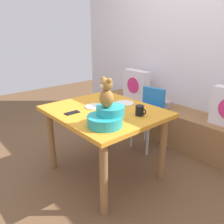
{
  "coord_description": "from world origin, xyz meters",
  "views": [
    {
      "loc": [
        1.72,
        -1.38,
        1.52
      ],
      "look_at": [
        0.0,
        0.1,
        0.69
      ],
      "focal_mm": 37.33,
      "sensor_mm": 36.0,
      "label": 1
    }
  ],
  "objects_px": {
    "book_stack": "(164,103)",
    "infant_seat_teal": "(107,117)",
    "pillow_floral_left": "(136,85)",
    "ketchup_bottle": "(107,94)",
    "highchair": "(148,110)",
    "teddy_bear": "(106,93)",
    "cell_phone": "(72,113)",
    "dining_table": "(105,120)",
    "coffee_mug": "(140,111)",
    "dinner_plate_far": "(125,103)",
    "dinner_plate_near": "(95,107)"
  },
  "relations": [
    {
      "from": "dining_table",
      "to": "coffee_mug",
      "type": "relative_size",
      "value": 9.23
    },
    {
      "from": "infant_seat_teal",
      "to": "highchair",
      "type": "bearing_deg",
      "value": 111.95
    },
    {
      "from": "teddy_bear",
      "to": "ketchup_bottle",
      "type": "relative_size",
      "value": 1.35
    },
    {
      "from": "pillow_floral_left",
      "to": "ketchup_bottle",
      "type": "distance_m",
      "value": 1.14
    },
    {
      "from": "infant_seat_teal",
      "to": "dinner_plate_near",
      "type": "distance_m",
      "value": 0.49
    },
    {
      "from": "dining_table",
      "to": "infant_seat_teal",
      "type": "bearing_deg",
      "value": -36.04
    },
    {
      "from": "book_stack",
      "to": "cell_phone",
      "type": "xyz_separation_m",
      "value": [
        0.05,
        -1.53,
        0.24
      ]
    },
    {
      "from": "highchair",
      "to": "book_stack",
      "type": "bearing_deg",
      "value": 100.79
    },
    {
      "from": "coffee_mug",
      "to": "dinner_plate_far",
      "type": "distance_m",
      "value": 0.38
    },
    {
      "from": "book_stack",
      "to": "teddy_bear",
      "type": "bearing_deg",
      "value": -71.26
    },
    {
      "from": "infant_seat_teal",
      "to": "dinner_plate_far",
      "type": "height_order",
      "value": "infant_seat_teal"
    },
    {
      "from": "ketchup_bottle",
      "to": "coffee_mug",
      "type": "xyz_separation_m",
      "value": [
        0.54,
        -0.05,
        -0.04
      ]
    },
    {
      "from": "book_stack",
      "to": "highchair",
      "type": "bearing_deg",
      "value": -79.21
    },
    {
      "from": "cell_phone",
      "to": "highchair",
      "type": "bearing_deg",
      "value": -91.47
    },
    {
      "from": "dinner_plate_far",
      "to": "ketchup_bottle",
      "type": "bearing_deg",
      "value": -154.97
    },
    {
      "from": "dining_table",
      "to": "teddy_bear",
      "type": "bearing_deg",
      "value": -36.11
    },
    {
      "from": "dining_table",
      "to": "dinner_plate_far",
      "type": "height_order",
      "value": "dinner_plate_far"
    },
    {
      "from": "dining_table",
      "to": "highchair",
      "type": "height_order",
      "value": "highchair"
    },
    {
      "from": "teddy_bear",
      "to": "dinner_plate_near",
      "type": "xyz_separation_m",
      "value": [
        -0.44,
        0.2,
        -0.27
      ]
    },
    {
      "from": "highchair",
      "to": "dining_table",
      "type": "bearing_deg",
      "value": -83.3
    },
    {
      "from": "highchair",
      "to": "cell_phone",
      "type": "xyz_separation_m",
      "value": [
        -0.03,
        -1.09,
        0.22
      ]
    },
    {
      "from": "dining_table",
      "to": "teddy_bear",
      "type": "xyz_separation_m",
      "value": [
        0.32,
        -0.23,
        0.39
      ]
    },
    {
      "from": "infant_seat_teal",
      "to": "dinner_plate_far",
      "type": "bearing_deg",
      "value": 122.28
    },
    {
      "from": "pillow_floral_left",
      "to": "book_stack",
      "type": "xyz_separation_m",
      "value": [
        0.54,
        0.02,
        -0.18
      ]
    },
    {
      "from": "dinner_plate_far",
      "to": "dinner_plate_near",
      "type": "bearing_deg",
      "value": -109.66
    },
    {
      "from": "book_stack",
      "to": "infant_seat_teal",
      "type": "distance_m",
      "value": 1.57
    },
    {
      "from": "dinner_plate_near",
      "to": "dinner_plate_far",
      "type": "bearing_deg",
      "value": 70.34
    },
    {
      "from": "dinner_plate_near",
      "to": "dinner_plate_far",
      "type": "xyz_separation_m",
      "value": [
        0.11,
        0.32,
        0.0
      ]
    },
    {
      "from": "book_stack",
      "to": "cell_phone",
      "type": "bearing_deg",
      "value": -88.03
    },
    {
      "from": "highchair",
      "to": "infant_seat_teal",
      "type": "distance_m",
      "value": 1.14
    },
    {
      "from": "dining_table",
      "to": "dinner_plate_far",
      "type": "xyz_separation_m",
      "value": [
        -0.01,
        0.29,
        0.12
      ]
    },
    {
      "from": "pillow_floral_left",
      "to": "teddy_bear",
      "type": "relative_size",
      "value": 1.76
    },
    {
      "from": "pillow_floral_left",
      "to": "cell_phone",
      "type": "distance_m",
      "value": 1.62
    },
    {
      "from": "infant_seat_teal",
      "to": "dinner_plate_near",
      "type": "height_order",
      "value": "infant_seat_teal"
    },
    {
      "from": "dining_table",
      "to": "coffee_mug",
      "type": "height_order",
      "value": "coffee_mug"
    },
    {
      "from": "coffee_mug",
      "to": "cell_phone",
      "type": "height_order",
      "value": "coffee_mug"
    },
    {
      "from": "pillow_floral_left",
      "to": "book_stack",
      "type": "distance_m",
      "value": 0.57
    },
    {
      "from": "highchair",
      "to": "infant_seat_teal",
      "type": "height_order",
      "value": "infant_seat_teal"
    },
    {
      "from": "dinner_plate_near",
      "to": "dining_table",
      "type": "bearing_deg",
      "value": 12.86
    },
    {
      "from": "pillow_floral_left",
      "to": "teddy_bear",
      "type": "bearing_deg",
      "value": -54.37
    },
    {
      "from": "pillow_floral_left",
      "to": "highchair",
      "type": "bearing_deg",
      "value": -33.9
    },
    {
      "from": "dinner_plate_near",
      "to": "cell_phone",
      "type": "distance_m",
      "value": 0.27
    },
    {
      "from": "book_stack",
      "to": "dining_table",
      "type": "bearing_deg",
      "value": -81.83
    },
    {
      "from": "highchair",
      "to": "dinner_plate_far",
      "type": "distance_m",
      "value": 0.56
    },
    {
      "from": "book_stack",
      "to": "infant_seat_teal",
      "type": "xyz_separation_m",
      "value": [
        0.49,
        -1.46,
        0.31
      ]
    },
    {
      "from": "dining_table",
      "to": "coffee_mug",
      "type": "distance_m",
      "value": 0.41
    },
    {
      "from": "dinner_plate_near",
      "to": "coffee_mug",
      "type": "bearing_deg",
      "value": 20.96
    },
    {
      "from": "ketchup_bottle",
      "to": "dinner_plate_far",
      "type": "bearing_deg",
      "value": 25.03
    },
    {
      "from": "ketchup_bottle",
      "to": "pillow_floral_left",
      "type": "bearing_deg",
      "value": 117.09
    },
    {
      "from": "highchair",
      "to": "teddy_bear",
      "type": "bearing_deg",
      "value": -68.06
    }
  ]
}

